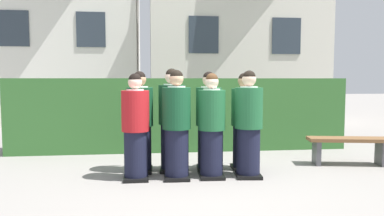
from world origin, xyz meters
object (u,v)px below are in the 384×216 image
Objects in this scene: student_in_red_blazer at (136,129)px; student_front_row_2 at (212,128)px; student_front_row_3 at (249,126)px; student_rear_row_0 at (140,124)px; student_rear_row_1 at (172,122)px; wooden_bench at (349,145)px; student_rear_row_2 at (209,124)px; student_front_row_1 at (177,127)px; student_rear_row_3 at (244,124)px.

student_front_row_2 reaches higher than student_in_red_blazer.
student_in_red_blazer is 0.97× the size of student_front_row_3.
student_rear_row_0 reaches higher than student_front_row_2.
student_rear_row_1 is 3.13m from wooden_bench.
student_rear_row_1 is 0.60m from student_rear_row_2.
student_in_red_blazer is at bearing -160.49° from student_rear_row_2.
wooden_bench is (3.06, 0.53, -0.43)m from student_front_row_1.
student_front_row_1 is at bearing 179.04° from student_front_row_3.
student_front_row_1 is 1.14× the size of wooden_bench.
student_rear_row_1 is (0.57, 0.45, 0.04)m from student_in_red_blazer.
student_in_red_blazer is 1.24m from student_rear_row_2.
student_rear_row_0 is (0.05, 0.46, 0.02)m from student_in_red_blazer.
student_in_red_blazer is 0.46m from student_rear_row_0.
student_in_red_blazer is 3.73m from wooden_bench.
student_rear_row_3 reaches higher than student_in_red_blazer.
wooden_bench is (3.67, 0.50, -0.40)m from student_in_red_blazer.
student_rear_row_2 is at bearing -177.94° from wooden_bench.
wooden_bench is at bearing 15.62° from student_front_row_3.
student_rear_row_2 reaches higher than wooden_bench.
student_rear_row_1 reaches higher than student_front_row_2.
student_front_row_1 is 0.98× the size of student_rear_row_1.
student_rear_row_2 is (1.17, 0.41, 0.02)m from student_in_red_blazer.
student_rear_row_2 reaches higher than student_in_red_blazer.
student_front_row_1 reaches higher than student_rear_row_3.
student_rear_row_0 is at bearing 163.20° from student_front_row_3.
student_rear_row_3 is at bearing -0.30° from student_rear_row_2.
student_front_row_2 is 0.99× the size of student_rear_row_3.
student_front_row_1 is 0.53m from student_front_row_2.
student_rear_row_3 is (0.59, -0.00, -0.01)m from student_rear_row_2.
student_front_row_3 is 1.02× the size of student_rear_row_3.
student_front_row_2 is 0.43m from student_rear_row_2.
student_front_row_1 is 1.23m from student_rear_row_3.
student_front_row_3 is (1.10, -0.02, -0.00)m from student_front_row_1.
student_in_red_blazer is 1.15m from student_front_row_2.
student_front_row_2 is at bearing -93.49° from student_rear_row_2.
student_rear_row_0 is at bearing 177.76° from student_rear_row_2.
wooden_bench is (1.91, 0.09, -0.41)m from student_rear_row_3.
student_rear_row_2 is at bearing 86.51° from student_front_row_2.
wooden_bench is at bearing 9.80° from student_front_row_1.
student_front_row_2 reaches higher than wooden_bench.
student_front_row_1 is at bearing -2.25° from student_in_red_blazer.
student_rear_row_0 is 1.13× the size of wooden_bench.
student_front_row_1 is 0.74m from student_rear_row_0.
student_rear_row_1 is (-1.14, 0.49, 0.02)m from student_front_row_3.
student_front_row_3 is 1.01× the size of student_rear_row_2.
student_front_row_3 is 2.08m from wooden_bench.
student_rear_row_0 is at bearing 156.42° from student_front_row_2.
student_rear_row_0 is 0.97× the size of student_rear_row_1.
student_front_row_2 is at bearing 0.72° from student_front_row_1.
student_rear_row_2 is (0.03, 0.43, 0.02)m from student_front_row_2.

